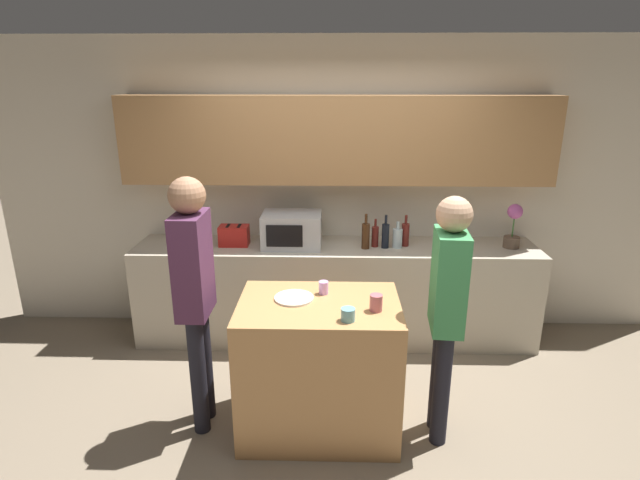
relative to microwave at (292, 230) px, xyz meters
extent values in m
plane|color=#7F705B|center=(0.39, -1.38, -1.05)|extent=(14.00, 14.00, 0.00)
cube|color=beige|center=(0.39, 0.36, 0.30)|extent=(6.40, 0.08, 2.70)
cube|color=#A37547|center=(0.39, 0.16, 0.77)|extent=(3.74, 0.32, 0.75)
cube|color=#B7AD99|center=(0.39, 0.01, -0.60)|extent=(3.60, 0.62, 0.90)
cube|color=#B27F4C|center=(0.28, -1.28, -0.58)|extent=(1.06, 0.73, 0.94)
cube|color=#B7BABC|center=(0.00, 0.00, 0.00)|extent=(0.52, 0.38, 0.30)
cube|color=black|center=(-0.05, -0.19, 0.00)|extent=(0.31, 0.01, 0.19)
cube|color=#B21E19|center=(-0.52, 0.00, -0.06)|extent=(0.26, 0.16, 0.18)
cube|color=black|center=(-0.57, 0.00, 0.03)|extent=(0.02, 0.11, 0.01)
cube|color=black|center=(-0.47, 0.00, 0.03)|extent=(0.02, 0.11, 0.01)
cylinder|color=brown|center=(1.95, 0.00, -0.10)|extent=(0.14, 0.14, 0.10)
cylinder|color=#38662D|center=(1.95, 0.00, 0.04)|extent=(0.01, 0.01, 0.18)
sphere|color=#B25199|center=(1.95, 0.00, 0.18)|extent=(0.13, 0.13, 0.13)
cylinder|color=#472814|center=(0.65, -0.06, -0.04)|extent=(0.07, 0.07, 0.23)
cylinder|color=#472814|center=(0.65, -0.06, 0.12)|extent=(0.02, 0.02, 0.09)
cylinder|color=maroon|center=(0.74, 0.00, -0.06)|extent=(0.06, 0.06, 0.18)
cylinder|color=maroon|center=(0.74, 0.00, 0.07)|extent=(0.02, 0.02, 0.07)
cylinder|color=black|center=(0.83, -0.04, -0.04)|extent=(0.07, 0.07, 0.22)
cylinder|color=black|center=(0.83, -0.04, 0.11)|extent=(0.02, 0.02, 0.08)
cylinder|color=silver|center=(0.94, -0.02, -0.07)|extent=(0.09, 0.09, 0.17)
cylinder|color=silver|center=(0.94, -0.02, 0.05)|extent=(0.03, 0.03, 0.07)
cylinder|color=maroon|center=(1.01, 0.03, -0.05)|extent=(0.07, 0.07, 0.20)
cylinder|color=maroon|center=(1.01, 0.03, 0.09)|extent=(0.02, 0.02, 0.08)
cylinder|color=white|center=(0.11, -1.23, -0.10)|extent=(0.26, 0.26, 0.01)
cylinder|color=#D39CE4|center=(0.30, -1.13, -0.07)|extent=(0.06, 0.06, 0.09)
cylinder|color=#B35C66|center=(0.64, -1.38, -0.06)|extent=(0.08, 0.08, 0.11)
cylinder|color=#65A4B0|center=(0.46, -1.53, -0.07)|extent=(0.09, 0.09, 0.08)
cylinder|color=black|center=(1.08, -1.43, -0.65)|extent=(0.11, 0.11, 0.81)
cylinder|color=black|center=(1.09, -1.27, -0.65)|extent=(0.11, 0.11, 0.81)
cube|color=#3C8E51|center=(1.09, -1.35, 0.08)|extent=(0.22, 0.35, 0.64)
sphere|color=tan|center=(1.09, -1.35, 0.51)|extent=(0.22, 0.22, 0.22)
cylinder|color=black|center=(-0.53, -1.20, -0.62)|extent=(0.11, 0.11, 0.86)
cylinder|color=black|center=(-0.53, -1.36, -0.62)|extent=(0.11, 0.11, 0.86)
cube|color=#4E2846|center=(-0.53, -1.28, 0.14)|extent=(0.19, 0.34, 0.68)
sphere|color=#9E7051|center=(-0.53, -1.28, 0.60)|extent=(0.23, 0.23, 0.23)
camera|label=1|loc=(0.36, -4.24, 1.27)|focal=28.00mm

